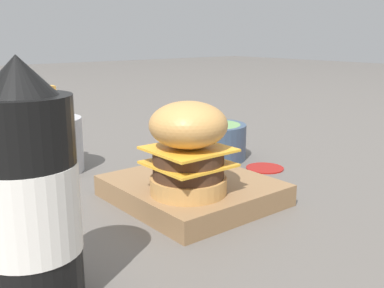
# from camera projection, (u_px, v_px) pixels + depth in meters

# --- Properties ---
(ground_plane) EXTENTS (6.00, 6.00, 0.00)m
(ground_plane) POSITION_uv_depth(u_px,v_px,m) (198.00, 216.00, 0.55)
(ground_plane) COLOR #5B5651
(serving_board) EXTENTS (0.20, 0.19, 0.03)m
(serving_board) POSITION_uv_depth(u_px,v_px,m) (192.00, 190.00, 0.60)
(serving_board) COLOR olive
(serving_board) RESTS_ON ground_plane
(burger) EXTENTS (0.09, 0.09, 0.11)m
(burger) POSITION_uv_depth(u_px,v_px,m) (188.00, 147.00, 0.54)
(burger) COLOR tan
(burger) RESTS_ON serving_board
(ketchup_bottle) EXTENTS (0.08, 0.08, 0.20)m
(ketchup_bottle) POSITION_uv_depth(u_px,v_px,m) (28.00, 198.00, 0.35)
(ketchup_bottle) COLOR black
(ketchup_bottle) RESTS_ON ground_plane
(fries_basket) EXTENTS (0.11, 0.11, 0.14)m
(fries_basket) POSITION_uv_depth(u_px,v_px,m) (50.00, 143.00, 0.72)
(fries_basket) COLOR #B7B7BC
(fries_basket) RESTS_ON ground_plane
(side_bowl) EXTENTS (0.12, 0.12, 0.06)m
(side_bowl) POSITION_uv_depth(u_px,v_px,m) (214.00, 140.00, 0.80)
(side_bowl) COLOR #384C66
(side_bowl) RESTS_ON ground_plane
(spoon) EXTENTS (0.18, 0.07, 0.01)m
(spoon) POSITION_uv_depth(u_px,v_px,m) (6.00, 222.00, 0.52)
(spoon) COLOR #B2B2B7
(spoon) RESTS_ON ground_plane
(ketchup_puddle) EXTENTS (0.06, 0.06, 0.00)m
(ketchup_puddle) POSITION_uv_depth(u_px,v_px,m) (265.00, 168.00, 0.75)
(ketchup_puddle) COLOR #9E140F
(ketchup_puddle) RESTS_ON ground_plane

